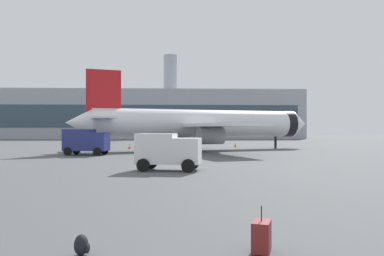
{
  "coord_description": "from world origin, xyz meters",
  "views": [
    {
      "loc": [
        0.0,
        -3.62,
        2.9
      ],
      "look_at": [
        1.49,
        30.53,
        3.0
      ],
      "focal_mm": 36.61,
      "sensor_mm": 36.0,
      "label": 1
    }
  ],
  "objects_px": {
    "safety_cone_near": "(235,145)",
    "safety_cone_mid": "(130,146)",
    "service_truck": "(86,141)",
    "rolling_suitcase": "(261,236)",
    "cargo_van": "(168,150)",
    "airplane_at_gate": "(200,124)",
    "traveller_backpack": "(82,245)"
  },
  "relations": [
    {
      "from": "safety_cone_near",
      "to": "safety_cone_mid",
      "type": "relative_size",
      "value": 0.93
    },
    {
      "from": "safety_cone_mid",
      "to": "service_truck",
      "type": "bearing_deg",
      "value": -103.5
    },
    {
      "from": "safety_cone_near",
      "to": "safety_cone_mid",
      "type": "distance_m",
      "value": 17.0
    },
    {
      "from": "service_truck",
      "to": "rolling_suitcase",
      "type": "relative_size",
      "value": 4.63
    },
    {
      "from": "cargo_van",
      "to": "safety_cone_near",
      "type": "bearing_deg",
      "value": 73.81
    },
    {
      "from": "service_truck",
      "to": "safety_cone_near",
      "type": "distance_m",
      "value": 26.86
    },
    {
      "from": "airplane_at_gate",
      "to": "service_truck",
      "type": "bearing_deg",
      "value": -142.88
    },
    {
      "from": "service_truck",
      "to": "safety_cone_mid",
      "type": "bearing_deg",
      "value": 76.5
    },
    {
      "from": "airplane_at_gate",
      "to": "safety_cone_mid",
      "type": "xyz_separation_m",
      "value": [
        -10.19,
        3.5,
        -3.27
      ]
    },
    {
      "from": "safety_cone_mid",
      "to": "cargo_van",
      "type": "bearing_deg",
      "value": -78.56
    },
    {
      "from": "cargo_van",
      "to": "traveller_backpack",
      "type": "distance_m",
      "value": 18.4
    },
    {
      "from": "safety_cone_near",
      "to": "rolling_suitcase",
      "type": "xyz_separation_m",
      "value": [
        -7.66,
        -53.4,
        0.03
      ]
    },
    {
      "from": "safety_cone_near",
      "to": "cargo_van",
      "type": "bearing_deg",
      "value": -106.19
    },
    {
      "from": "safety_cone_mid",
      "to": "traveller_backpack",
      "type": "bearing_deg",
      "value": -84.67
    },
    {
      "from": "cargo_van",
      "to": "rolling_suitcase",
      "type": "distance_m",
      "value": 18.49
    },
    {
      "from": "airplane_at_gate",
      "to": "rolling_suitcase",
      "type": "distance_m",
      "value": 45.5
    },
    {
      "from": "service_truck",
      "to": "safety_cone_mid",
      "type": "xyz_separation_m",
      "value": [
        3.29,
        13.7,
        -1.22
      ]
    },
    {
      "from": "rolling_suitcase",
      "to": "traveller_backpack",
      "type": "height_order",
      "value": "rolling_suitcase"
    },
    {
      "from": "airplane_at_gate",
      "to": "service_truck",
      "type": "height_order",
      "value": "airplane_at_gate"
    },
    {
      "from": "safety_cone_near",
      "to": "traveller_backpack",
      "type": "xyz_separation_m",
      "value": [
        -11.82,
        -53.41,
        -0.13
      ]
    },
    {
      "from": "safety_cone_mid",
      "to": "traveller_backpack",
      "type": "xyz_separation_m",
      "value": [
        4.56,
        -48.87,
        -0.16
      ]
    },
    {
      "from": "service_truck",
      "to": "cargo_van",
      "type": "distance_m",
      "value": 19.35
    },
    {
      "from": "service_truck",
      "to": "rolling_suitcase",
      "type": "distance_m",
      "value": 37.18
    },
    {
      "from": "airplane_at_gate",
      "to": "cargo_van",
      "type": "height_order",
      "value": "airplane_at_gate"
    },
    {
      "from": "service_truck",
      "to": "traveller_backpack",
      "type": "xyz_separation_m",
      "value": [
        7.85,
        -35.17,
        -1.37
      ]
    },
    {
      "from": "safety_cone_near",
      "to": "safety_cone_mid",
      "type": "xyz_separation_m",
      "value": [
        -16.38,
        -4.54,
        0.03
      ]
    },
    {
      "from": "safety_cone_mid",
      "to": "rolling_suitcase",
      "type": "xyz_separation_m",
      "value": [
        8.72,
        -48.86,
        -0.0
      ]
    },
    {
      "from": "safety_cone_mid",
      "to": "traveller_backpack",
      "type": "distance_m",
      "value": 49.08
    },
    {
      "from": "service_truck",
      "to": "traveller_backpack",
      "type": "bearing_deg",
      "value": -77.41
    },
    {
      "from": "service_truck",
      "to": "safety_cone_near",
      "type": "height_order",
      "value": "service_truck"
    },
    {
      "from": "safety_cone_mid",
      "to": "traveller_backpack",
      "type": "relative_size",
      "value": 1.65
    },
    {
      "from": "rolling_suitcase",
      "to": "cargo_van",
      "type": "bearing_deg",
      "value": 97.89
    }
  ]
}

